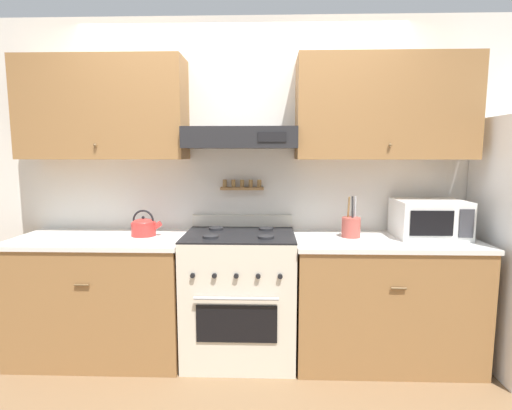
# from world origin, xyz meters

# --- Properties ---
(ground_plane) EXTENTS (16.00, 16.00, 0.00)m
(ground_plane) POSITION_xyz_m (0.00, 0.00, 0.00)
(ground_plane) COLOR brown
(wall_back) EXTENTS (5.20, 0.46, 2.55)m
(wall_back) POSITION_xyz_m (0.01, 0.63, 1.49)
(wall_back) COLOR silver
(wall_back) RESTS_ON ground_plane
(counter_left) EXTENTS (1.25, 0.68, 0.90)m
(counter_left) POSITION_xyz_m (-1.02, 0.34, 0.45)
(counter_left) COLOR olive
(counter_left) RESTS_ON ground_plane
(counter_right) EXTENTS (1.30, 0.68, 0.90)m
(counter_right) POSITION_xyz_m (1.05, 0.34, 0.45)
(counter_right) COLOR olive
(counter_right) RESTS_ON ground_plane
(stove_range) EXTENTS (0.80, 0.67, 1.03)m
(stove_range) POSITION_xyz_m (0.00, 0.34, 0.47)
(stove_range) COLOR beige
(stove_range) RESTS_ON ground_plane
(tea_kettle) EXTENTS (0.23, 0.18, 0.20)m
(tea_kettle) POSITION_xyz_m (-0.72, 0.40, 0.97)
(tea_kettle) COLOR red
(tea_kettle) RESTS_ON counter_left
(microwave) EXTENTS (0.49, 0.39, 0.27)m
(microwave) POSITION_xyz_m (1.38, 0.41, 1.04)
(microwave) COLOR white
(microwave) RESTS_ON counter_right
(utensil_crock) EXTENTS (0.13, 0.13, 0.30)m
(utensil_crock) POSITION_xyz_m (0.81, 0.40, 0.98)
(utensil_crock) COLOR #B24C42
(utensil_crock) RESTS_ON counter_right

